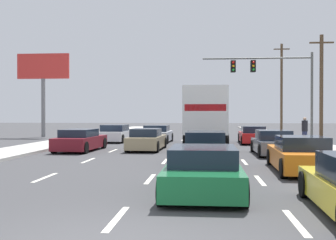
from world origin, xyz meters
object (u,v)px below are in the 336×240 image
(box_truck, at_px, (206,114))
(utility_pole_far, at_px, (281,87))
(car_tan, at_px, (147,140))
(car_orange, at_px, (301,155))
(car_white, at_px, (115,134))
(roadside_billboard, at_px, (43,76))
(car_green, at_px, (203,171))
(pedestrian_near_corner, at_px, (305,130))
(car_gray, at_px, (273,143))
(car_maroon, at_px, (80,141))
(traffic_signal_mast, at_px, (266,74))
(car_silver, at_px, (157,135))
(car_black, at_px, (205,149))
(car_red, at_px, (253,135))
(utility_pole_mid, at_px, (321,86))

(box_truck, bearing_deg, utility_pole_far, 68.95)
(car_tan, xyz_separation_m, car_orange, (6.68, -8.35, 0.00))
(car_white, distance_m, roadside_billboard, 11.16)
(car_green, relative_size, car_orange, 0.97)
(car_tan, xyz_separation_m, pedestrian_near_corner, (9.79, 4.29, 0.43))
(car_gray, height_order, roadside_billboard, roadside_billboard)
(car_maroon, relative_size, car_tan, 1.06)
(box_truck, xyz_separation_m, traffic_signal_mast, (4.94, 8.59, 3.30))
(car_green, bearing_deg, pedestrian_near_corner, 68.85)
(car_silver, xyz_separation_m, traffic_signal_mast, (8.48, 4.73, 4.79))
(box_truck, height_order, roadside_billboard, roadside_billboard)
(car_black, distance_m, car_orange, 4.06)
(car_black, relative_size, pedestrian_near_corner, 2.69)
(box_truck, distance_m, utility_pole_far, 24.41)
(box_truck, bearing_deg, car_red, 46.77)
(box_truck, height_order, car_orange, box_truck)
(car_green, height_order, pedestrian_near_corner, pedestrian_near_corner)
(pedestrian_near_corner, bearing_deg, traffic_signal_mast, 101.94)
(traffic_signal_mast, bearing_deg, car_orange, -94.85)
(car_black, bearing_deg, car_tan, 118.45)
(car_gray, distance_m, roadside_billboard, 24.17)
(car_green, height_order, car_orange, car_orange)
(car_maroon, xyz_separation_m, car_black, (6.94, -5.31, 0.03))
(car_green, distance_m, pedestrian_near_corner, 18.19)
(car_black, xyz_separation_m, car_red, (3.34, 12.15, -0.03))
(car_tan, relative_size, utility_pole_mid, 0.54)
(car_orange, bearing_deg, car_red, 90.14)
(car_maroon, xyz_separation_m, box_truck, (7.03, 3.38, 1.50))
(utility_pole_far, bearing_deg, car_gray, -101.09)
(car_tan, bearing_deg, utility_pole_far, 64.35)
(car_maroon, height_order, car_silver, car_silver)
(car_silver, height_order, utility_pole_far, utility_pole_far)
(car_green, relative_size, traffic_signal_mast, 0.51)
(car_white, distance_m, box_truck, 8.23)
(car_red, distance_m, car_gray, 8.21)
(car_tan, xyz_separation_m, roadside_billboard, (-11.29, 13.15, 4.95))
(car_white, xyz_separation_m, car_tan, (3.35, -7.06, -0.03))
(car_silver, bearing_deg, pedestrian_near_corner, -12.23)
(utility_pole_far, distance_m, pedestrian_near_corner, 21.44)
(car_black, height_order, car_green, car_black)
(car_green, bearing_deg, utility_pole_mid, 67.76)
(car_white, height_order, utility_pole_far, utility_pole_far)
(car_tan, bearing_deg, traffic_signal_mast, 53.27)
(car_black, distance_m, traffic_signal_mast, 18.62)
(car_white, distance_m, car_red, 10.04)
(utility_pole_far, bearing_deg, utility_pole_mid, -89.67)
(car_gray, bearing_deg, car_black, -131.05)
(car_silver, xyz_separation_m, car_tan, (0.14, -6.44, -0.01))
(car_gray, height_order, traffic_signal_mast, traffic_signal_mast)
(car_silver, xyz_separation_m, pedestrian_near_corner, (9.94, -2.15, 0.41))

